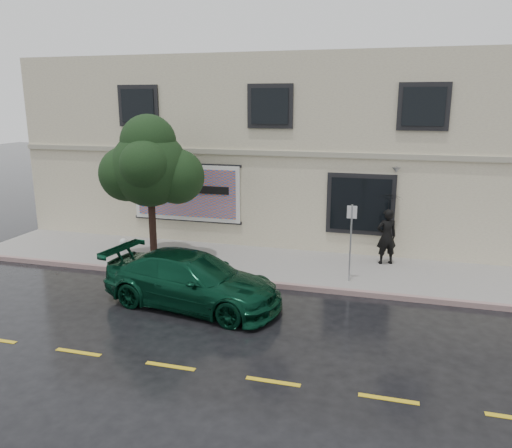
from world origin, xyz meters
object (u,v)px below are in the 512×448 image
(pedestrian, at_px, (387,237))
(car, at_px, (192,280))
(fire_hydrant, at_px, (124,252))
(street_tree, at_px, (150,169))

(pedestrian, bearing_deg, car, 20.46)
(car, xyz_separation_m, fire_hydrant, (-3.31, 2.20, -0.13))
(pedestrian, height_order, fire_hydrant, pedestrian)
(pedestrian, height_order, street_tree, street_tree)
(car, height_order, fire_hydrant, car)
(pedestrian, bearing_deg, fire_hydrant, -6.39)
(street_tree, bearing_deg, pedestrian, 12.82)
(car, bearing_deg, fire_hydrant, 65.38)
(pedestrian, bearing_deg, street_tree, -9.99)
(car, height_order, street_tree, street_tree)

